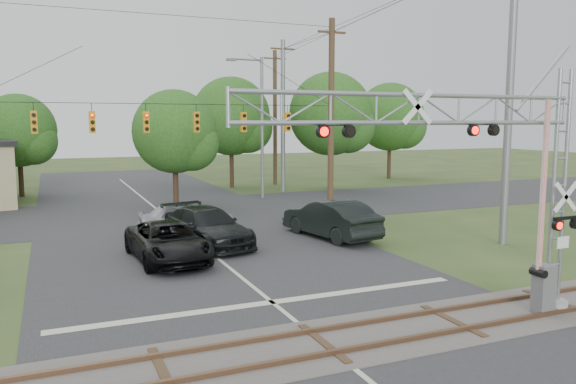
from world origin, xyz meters
name	(u,v)px	position (x,y,z in m)	size (l,w,h in m)	color
ground	(365,378)	(0.00, 0.00, 0.00)	(160.00, 160.00, 0.00)	#2E421E
road_main	(229,268)	(0.00, 10.00, 0.01)	(14.00, 90.00, 0.02)	#29292B
road_cross	(161,213)	(0.00, 24.00, 0.01)	(90.00, 12.00, 0.02)	#29292B
railroad_track	(323,343)	(0.00, 2.00, 0.03)	(90.00, 3.20, 0.17)	#47423D
crossing_gantry	(478,167)	(4.36, 1.64, 4.33)	(10.40, 0.90, 7.01)	gray
traffic_signal_span	(189,118)	(0.91, 20.00, 5.71)	(19.34, 0.36, 11.50)	slate
pickup_black	(168,242)	(-1.89, 12.00, 0.77)	(2.55, 5.54, 1.54)	black
car_dark	(207,227)	(0.28, 14.15, 0.84)	(2.36, 5.82, 1.69)	black
sedan_silver	(187,217)	(0.06, 17.16, 0.81)	(1.91, 4.74, 1.61)	#9D9EA4
suv_dark	(330,219)	(6.14, 13.48, 0.92)	(1.94, 5.56, 1.83)	black
streetlight	(259,120)	(7.81, 27.76, 5.60)	(2.67, 0.28, 10.01)	slate
utility_poles	(214,109)	(3.16, 22.92, 6.27)	(25.08, 26.89, 13.55)	#42301E
treeline	(132,116)	(0.02, 35.18, 5.91)	(52.90, 19.58, 10.00)	#332317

